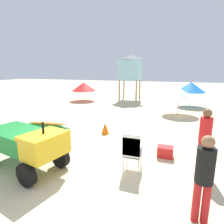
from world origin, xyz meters
TOP-DOWN VIEW (x-y plane):
  - ground at (0.00, 0.00)m, footprint 80.00×80.00m
  - utility_cart at (-1.38, -0.25)m, footprint 2.75×1.79m
  - stacked_plastic_chairs at (1.50, 0.58)m, footprint 0.48×0.48m
  - surfboard_pile at (-3.03, 2.84)m, footprint 2.54×0.60m
  - lifeguard_near_left at (3.13, -0.81)m, footprint 0.32×0.32m
  - lifeguard_near_right at (3.36, 1.23)m, footprint 0.32×0.32m
  - lifeguard_tower at (-1.64, 13.01)m, footprint 1.98×1.98m
  - beach_umbrella_left at (-5.38, 11.08)m, footprint 2.15×2.15m
  - beach_umbrella_mid at (3.50, 11.38)m, footprint 2.15×2.15m
  - beach_umbrella_far at (2.67, 8.16)m, footprint 2.12×2.12m
  - traffic_cone_near at (-3.34, 0.63)m, footprint 0.38×0.38m
  - traffic_cone_far at (-0.33, 3.26)m, footprint 0.35×0.35m
  - cooler_box at (2.33, 1.78)m, footprint 0.49×0.36m

SIDE VIEW (x-z plane):
  - ground at x=0.00m, z-range 0.00..0.00m
  - cooler_box at x=2.33m, z-range 0.00..0.35m
  - surfboard_pile at x=-3.03m, z-range -0.02..0.38m
  - traffic_cone_far at x=-0.33m, z-range 0.00..0.50m
  - traffic_cone_near at x=-3.34m, z-range 0.00..0.54m
  - stacked_plastic_chairs at x=1.50m, z-range 0.10..1.21m
  - utility_cart at x=-1.38m, z-range 0.03..1.53m
  - lifeguard_near_left at x=3.13m, z-range 0.13..1.84m
  - lifeguard_near_right at x=3.36m, z-range 0.14..1.93m
  - beach_umbrella_left at x=-5.38m, z-range 0.44..2.09m
  - beach_umbrella_far at x=2.67m, z-range 0.47..2.17m
  - beach_umbrella_mid at x=3.50m, z-range 0.55..2.40m
  - lifeguard_tower at x=-1.64m, z-range 0.91..4.97m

